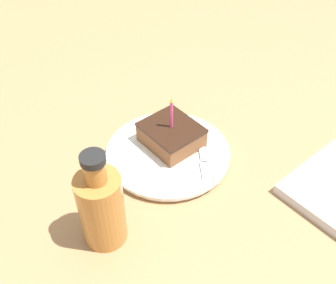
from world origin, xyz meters
The scene contains 5 objects.
ground_plane centered at (0.00, 0.00, -0.02)m, with size 2.40×2.40×0.04m.
plate centered at (-0.02, -0.02, 0.01)m, with size 0.26×0.26×0.02m.
cake_slice centered at (0.00, -0.01, 0.04)m, with size 0.10×0.11×0.12m.
fork centered at (0.02, -0.08, 0.02)m, with size 0.11×0.14×0.00m.
bottle centered at (-0.23, -0.10, 0.08)m, with size 0.07×0.07×0.19m.
Camera 1 is at (-0.40, -0.47, 0.58)m, focal length 42.00 mm.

